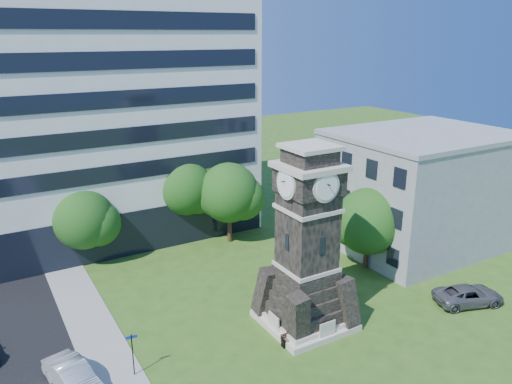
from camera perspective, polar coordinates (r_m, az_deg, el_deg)
ground at (r=32.10m, az=3.16°, el=-17.76°), size 160.00×160.00×0.00m
sidewalk at (r=32.90m, az=-16.75°, el=-17.53°), size 3.00×70.00×0.06m
clock_tower at (r=32.40m, az=5.82°, el=-6.69°), size 5.40×5.40×12.22m
office_tall at (r=49.09m, az=-17.12°, el=11.78°), size 26.20×15.11×28.60m
office_low at (r=47.54m, az=18.22°, el=0.38°), size 15.20×12.20×10.40m
car_street_mid at (r=30.57m, az=-20.15°, el=-19.24°), size 2.75×4.88×1.52m
car_east_lot at (r=39.58m, az=23.11°, el=-10.79°), size 5.42×3.75×1.38m
park_bench at (r=32.59m, az=4.19°, el=-16.25°), size 1.57×0.42×0.81m
street_sign at (r=30.08m, az=-13.94°, el=-17.14°), size 0.64×0.06×2.68m
tree_nw at (r=43.77m, az=-19.03°, el=-3.09°), size 5.61×5.10×6.53m
tree_nc at (r=46.29m, az=-8.06°, el=0.31°), size 5.72×5.20×7.75m
tree_ne at (r=45.50m, az=-3.03°, el=-0.28°), size 6.04×5.49×7.55m
tree_east at (r=41.45m, az=12.79°, el=-3.46°), size 5.96×5.42×6.85m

